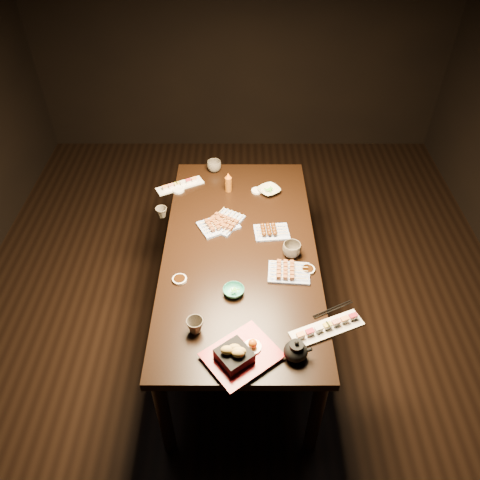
# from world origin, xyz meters

# --- Properties ---
(ground) EXTENTS (5.00, 5.00, 0.00)m
(ground) POSITION_xyz_m (0.00, 0.00, 0.00)
(ground) COLOR black
(ground) RESTS_ON ground
(dining_table) EXTENTS (1.41, 1.99, 0.75)m
(dining_table) POSITION_xyz_m (-0.01, 0.03, 0.38)
(dining_table) COLOR black
(dining_table) RESTS_ON ground
(sushi_platter_near) EXTENTS (0.39, 0.24, 0.05)m
(sushi_platter_near) POSITION_xyz_m (0.42, -0.56, 0.77)
(sushi_platter_near) COLOR white
(sushi_platter_near) RESTS_ON dining_table
(sushi_platter_far) EXTENTS (0.33, 0.23, 0.04)m
(sushi_platter_far) POSITION_xyz_m (-0.42, 0.65, 0.77)
(sushi_platter_far) COLOR white
(sushi_platter_far) RESTS_ON dining_table
(yakitori_plate_center) EXTENTS (0.29, 0.26, 0.06)m
(yakitori_plate_center) POSITION_xyz_m (-0.14, 0.23, 0.78)
(yakitori_plate_center) COLOR #828EB6
(yakitori_plate_center) RESTS_ON dining_table
(yakitori_plate_right) EXTENTS (0.24, 0.18, 0.06)m
(yakitori_plate_right) POSITION_xyz_m (0.27, -0.18, 0.78)
(yakitori_plate_right) COLOR #828EB6
(yakitori_plate_right) RESTS_ON dining_table
(yakitori_plate_left) EXTENTS (0.26, 0.28, 0.06)m
(yakitori_plate_left) POSITION_xyz_m (-0.10, 0.26, 0.78)
(yakitori_plate_left) COLOR #828EB6
(yakitori_plate_left) RESTS_ON dining_table
(tsukune_plate) EXTENTS (0.22, 0.17, 0.05)m
(tsukune_plate) POSITION_xyz_m (0.19, 0.16, 0.78)
(tsukune_plate) COLOR #828EB6
(tsukune_plate) RESTS_ON dining_table
(edamame_bowl_green) EXTENTS (0.16, 0.16, 0.04)m
(edamame_bowl_green) POSITION_xyz_m (-0.04, -0.33, 0.77)
(edamame_bowl_green) COLOR teal
(edamame_bowl_green) RESTS_ON dining_table
(edamame_bowl_cream) EXTENTS (0.20, 0.20, 0.03)m
(edamame_bowl_cream) POSITION_xyz_m (0.19, 0.58, 0.77)
(edamame_bowl_cream) COLOR beige
(edamame_bowl_cream) RESTS_ON dining_table
(tempura_tray) EXTENTS (0.42, 0.40, 0.12)m
(tempura_tray) POSITION_xyz_m (0.00, -0.73, 0.81)
(tempura_tray) COLOR black
(tempura_tray) RESTS_ON dining_table
(teacup_near_left) EXTENTS (0.10, 0.10, 0.08)m
(teacup_near_left) POSITION_xyz_m (-0.23, -0.57, 0.79)
(teacup_near_left) COLOR #4D453B
(teacup_near_left) RESTS_ON dining_table
(teacup_mid_right) EXTENTS (0.14, 0.14, 0.09)m
(teacup_mid_right) POSITION_xyz_m (0.29, -0.03, 0.79)
(teacup_mid_right) COLOR #4D453B
(teacup_mid_right) RESTS_ON dining_table
(teacup_far_left) EXTENTS (0.09, 0.09, 0.07)m
(teacup_far_left) POSITION_xyz_m (-0.50, 0.32, 0.78)
(teacup_far_left) COLOR #4D453B
(teacup_far_left) RESTS_ON dining_table
(teacup_far_right) EXTENTS (0.14, 0.14, 0.08)m
(teacup_far_right) POSITION_xyz_m (-0.19, 0.84, 0.79)
(teacup_far_right) COLOR #4D453B
(teacup_far_right) RESTS_ON dining_table
(teapot) EXTENTS (0.14, 0.14, 0.11)m
(teapot) POSITION_xyz_m (0.25, -0.72, 0.81)
(teapot) COLOR black
(teapot) RESTS_ON dining_table
(condiment_bottle) EXTENTS (0.05, 0.05, 0.14)m
(condiment_bottle) POSITION_xyz_m (-0.09, 0.60, 0.82)
(condiment_bottle) COLOR brown
(condiment_bottle) RESTS_ON dining_table
(sauce_dish_west) EXTENTS (0.10, 0.10, 0.01)m
(sauce_dish_west) POSITION_xyz_m (-0.34, -0.23, 0.76)
(sauce_dish_west) COLOR white
(sauce_dish_west) RESTS_ON dining_table
(sauce_dish_east) EXTENTS (0.10, 0.10, 0.01)m
(sauce_dish_east) POSITION_xyz_m (0.11, 0.59, 0.76)
(sauce_dish_east) COLOR white
(sauce_dish_east) RESTS_ON dining_table
(sauce_dish_se) EXTENTS (0.11, 0.11, 0.01)m
(sauce_dish_se) POSITION_xyz_m (0.37, -0.15, 0.76)
(sauce_dish_se) COLOR white
(sauce_dish_se) RESTS_ON dining_table
(sauce_dish_nw) EXTENTS (0.09, 0.09, 0.01)m
(sauce_dish_nw) POSITION_xyz_m (-0.43, 0.60, 0.76)
(sauce_dish_nw) COLOR white
(sauce_dish_nw) RESTS_ON dining_table
(chopsticks_near) EXTENTS (0.11, 0.20, 0.01)m
(chopsticks_near) POSITION_xyz_m (0.04, -0.77, 0.75)
(chopsticks_near) COLOR black
(chopsticks_near) RESTS_ON dining_table
(chopsticks_se) EXTENTS (0.22, 0.13, 0.01)m
(chopsticks_se) POSITION_xyz_m (0.47, -0.44, 0.75)
(chopsticks_se) COLOR black
(chopsticks_se) RESTS_ON dining_table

